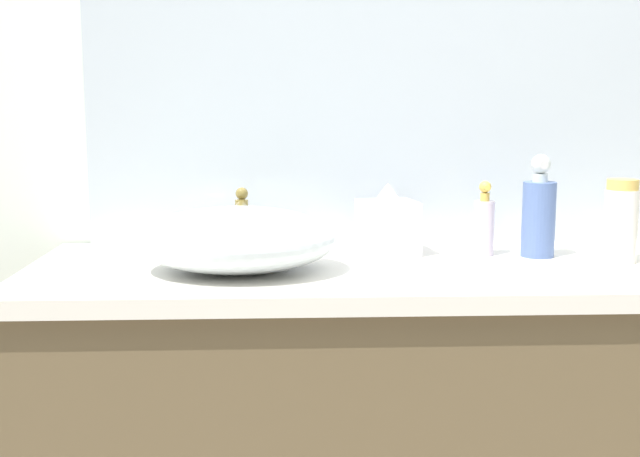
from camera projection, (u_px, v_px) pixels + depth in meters
name	position (u px, v px, depth m)	size (l,w,h in m)	color
bathroom_wall_rear	(392.00, 73.00, 1.93)	(6.00, 0.06, 2.60)	silver
wall_mirror_panel	(386.00, 2.00, 1.87)	(1.41, 0.01, 1.13)	#B2BCC6
sink_basin	(237.00, 239.00, 1.60)	(0.40, 0.33, 0.13)	silver
faucet	(241.00, 216.00, 1.77)	(0.03, 0.15, 0.15)	olive
soap_dispenser	(484.00, 224.00, 1.77)	(0.05, 0.05, 0.16)	silver
perfume_bottle	(621.00, 222.00, 1.69)	(0.07, 0.07, 0.18)	white
spray_can	(539.00, 214.00, 1.75)	(0.07, 0.07, 0.22)	#4F67A2
tissue_box	(388.00, 224.00, 1.79)	(0.14, 0.14, 0.16)	silver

